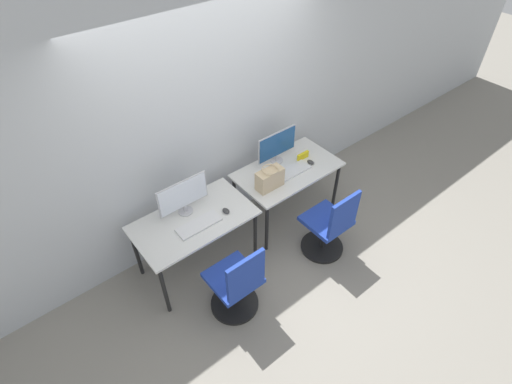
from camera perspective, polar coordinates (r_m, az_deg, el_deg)
ground_plane at (r=4.53m, az=1.09°, el=-8.94°), size 20.00×20.00×0.00m
wall_back at (r=4.09m, az=-5.99°, el=10.60°), size 12.00×0.05×2.80m
desk_left at (r=4.02m, az=-8.83°, el=-4.62°), size 1.19×0.68×0.71m
monitor_left at (r=3.91m, az=-10.37°, el=-0.54°), size 0.53×0.15×0.39m
keyboard_left at (r=3.89m, az=-8.15°, el=-4.64°), size 0.45×0.17×0.02m
mouse_left at (r=3.99m, az=-4.31°, el=-2.70°), size 0.06×0.09×0.03m
office_chair_left at (r=3.83m, az=-2.77°, el=-13.22°), size 0.48×0.48×0.91m
desk_right at (r=4.56m, az=4.52°, el=2.57°), size 1.19×0.68×0.71m
monitor_right at (r=4.50m, az=3.04°, el=6.64°), size 0.53×0.15×0.39m
keyboard_right at (r=4.47m, az=5.19°, el=2.96°), size 0.45×0.17×0.02m
mouse_right at (r=4.61m, az=7.80°, el=4.27°), size 0.06×0.09×0.03m
office_chair_right at (r=4.36m, az=10.40°, el=-5.03°), size 0.48×0.48×0.91m
handbag at (r=4.19m, az=1.98°, el=1.93°), size 0.30×0.18×0.25m
placard_right at (r=4.66m, az=6.71°, el=5.16°), size 0.16×0.03×0.08m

